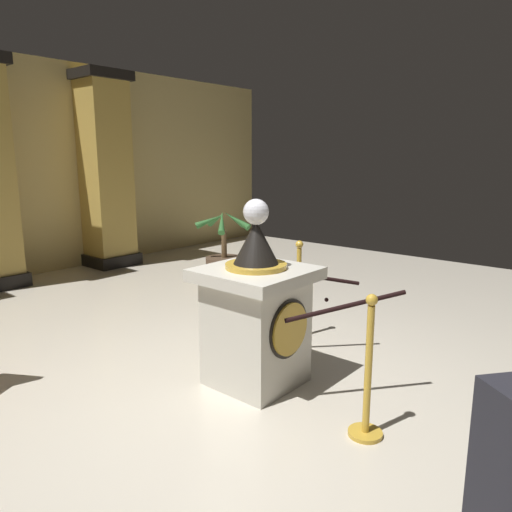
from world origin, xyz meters
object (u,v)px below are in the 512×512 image
object	(u,v)px
potted_palm_right	(224,265)
stanchion_near	(367,388)
pedestal_clock	(256,314)
stanchion_far	(298,304)

from	to	relation	value
potted_palm_right	stanchion_near	bearing A→B (deg)	-122.13
stanchion_near	pedestal_clock	bearing A→B (deg)	83.42
pedestal_clock	potted_palm_right	world-z (taller)	pedestal_clock
pedestal_clock	stanchion_far	distance (m)	1.17
pedestal_clock	stanchion_far	world-z (taller)	pedestal_clock
pedestal_clock	potted_palm_right	xyz separation A→B (m)	(2.06, 2.38, -0.28)
stanchion_far	potted_palm_right	xyz separation A→B (m)	(0.97, 2.04, -0.04)
pedestal_clock	stanchion_near	world-z (taller)	pedestal_clock
stanchion_near	potted_palm_right	distance (m)	4.12
pedestal_clock	stanchion_near	bearing A→B (deg)	-96.58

